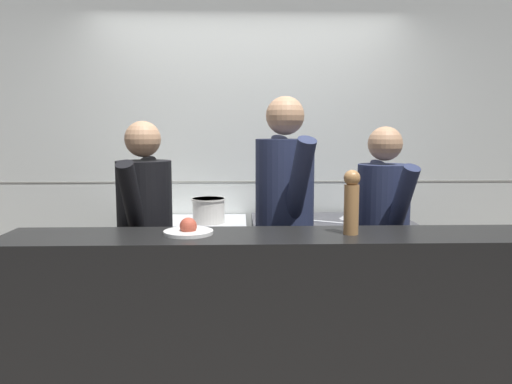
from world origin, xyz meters
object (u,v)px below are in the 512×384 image
object	(u,v)px
stock_pot	(152,209)
plated_dish_main	(188,230)
pepper_mill	(351,201)
chef_sous	(284,225)
chef_line	(382,240)
mixing_bowl_steel	(359,213)
chefs_knife	(318,221)
oven_range	(186,280)
sauce_pot	(209,210)
chef_head_cook	(146,240)

from	to	relation	value
stock_pot	plated_dish_main	xyz separation A→B (m)	(0.39, -1.21, 0.08)
pepper_mill	chef_sous	xyz separation A→B (m)	(-0.29, 0.55, -0.23)
chef_sous	stock_pot	bearing A→B (deg)	127.54
chef_sous	chef_line	bearing A→B (deg)	-17.04
mixing_bowl_steel	chef_sous	xyz separation A→B (m)	(-0.63, -0.65, 0.04)
chefs_knife	plated_dish_main	size ratio (longest dim) A/B	1.43
mixing_bowl_steel	pepper_mill	size ratio (longest dim) A/B	0.90
oven_range	chef_line	xyz separation A→B (m)	(1.30, -0.65, 0.44)
sauce_pot	chefs_knife	world-z (taller)	sauce_pot
stock_pot	mixing_bowl_steel	world-z (taller)	stock_pot
chef_head_cook	chefs_knife	bearing A→B (deg)	36.21
oven_range	chef_head_cook	distance (m)	0.84
chef_line	pepper_mill	bearing A→B (deg)	-134.12
oven_range	sauce_pot	bearing A→B (deg)	-7.88
plated_dish_main	chef_head_cook	size ratio (longest dim) A/B	0.16
sauce_pot	pepper_mill	distance (m)	1.43
pepper_mill	chef_sous	bearing A→B (deg)	117.52
oven_range	sauce_pot	world-z (taller)	sauce_pot
pepper_mill	plated_dish_main	bearing A→B (deg)	177.83
mixing_bowl_steel	plated_dish_main	size ratio (longest dim) A/B	1.17
plated_dish_main	pepper_mill	distance (m)	0.84
oven_range	plated_dish_main	bearing A→B (deg)	-82.80
oven_range	pepper_mill	xyz separation A→B (m)	(0.97, -1.20, 0.77)
chef_head_cook	chef_line	bearing A→B (deg)	9.73
chef_head_cook	chef_line	xyz separation A→B (m)	(1.46, 0.04, -0.02)
chef_head_cook	mixing_bowl_steel	bearing A→B (deg)	33.72
stock_pot	plated_dish_main	world-z (taller)	plated_dish_main
chef_head_cook	chef_sous	bearing A→B (deg)	11.53
mixing_bowl_steel	chef_head_cook	xyz separation A→B (m)	(-1.47, -0.70, -0.05)
mixing_bowl_steel	chefs_knife	world-z (taller)	mixing_bowl_steel
plated_dish_main	chef_line	world-z (taller)	chef_line
mixing_bowl_steel	plated_dish_main	xyz separation A→B (m)	(-1.16, -1.18, 0.11)
oven_range	chef_head_cook	xyz separation A→B (m)	(-0.16, -0.69, 0.46)
sauce_pot	pepper_mill	bearing A→B (deg)	-55.80
sauce_pot	pepper_mill	world-z (taller)	pepper_mill
mixing_bowl_steel	chef_line	size ratio (longest dim) A/B	0.19
chef_sous	mixing_bowl_steel	bearing A→B (deg)	30.22
stock_pot	sauce_pot	distance (m)	0.43
plated_dish_main	chef_head_cook	xyz separation A→B (m)	(-0.31, 0.47, -0.16)
oven_range	stock_pot	size ratio (longest dim) A/B	3.50
oven_range	pepper_mill	bearing A→B (deg)	-50.83
chef_head_cook	chef_sous	xyz separation A→B (m)	(0.85, 0.05, 0.08)
mixing_bowl_steel	pepper_mill	xyz separation A→B (m)	(-0.34, -1.21, 0.26)
sauce_pot	mixing_bowl_steel	size ratio (longest dim) A/B	0.85
sauce_pot	chef_sous	bearing A→B (deg)	-50.56
oven_range	chef_sous	size ratio (longest dim) A/B	0.52
stock_pot	pepper_mill	world-z (taller)	pepper_mill
chefs_knife	chef_line	distance (m)	0.65
stock_pot	chef_head_cook	size ratio (longest dim) A/B	0.16
stock_pot	chef_line	world-z (taller)	chef_line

